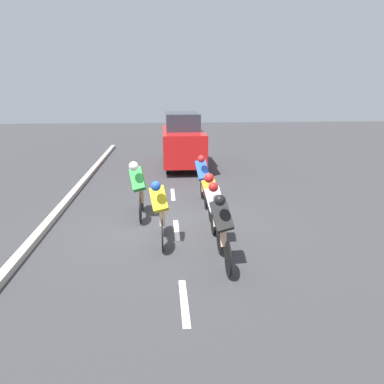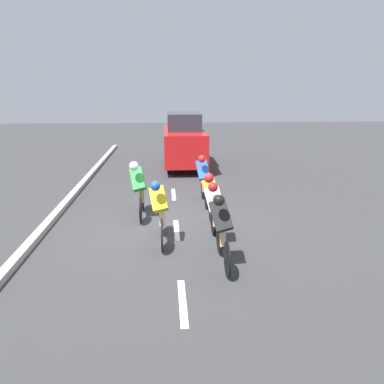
# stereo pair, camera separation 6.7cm
# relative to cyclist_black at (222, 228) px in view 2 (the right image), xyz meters

# --- Properties ---
(ground_plane) EXTENTS (60.00, 60.00, 0.00)m
(ground_plane) POSITION_rel_cyclist_black_xyz_m (0.80, -2.26, -0.78)
(ground_plane) COLOR #38383A
(lane_stripe_near) EXTENTS (0.12, 1.40, 0.01)m
(lane_stripe_near) POSITION_rel_cyclist_black_xyz_m (0.80, 1.24, -0.78)
(lane_stripe_near) COLOR white
(lane_stripe_near) RESTS_ON ground
(lane_stripe_mid) EXTENTS (0.12, 1.40, 0.01)m
(lane_stripe_mid) POSITION_rel_cyclist_black_xyz_m (0.80, -1.96, -0.78)
(lane_stripe_mid) COLOR white
(lane_stripe_mid) RESTS_ON ground
(lane_stripe_far) EXTENTS (0.12, 1.40, 0.01)m
(lane_stripe_far) POSITION_rel_cyclist_black_xyz_m (0.80, -5.16, -0.78)
(lane_stripe_far) COLOR white
(lane_stripe_far) RESTS_ON ground
(curb) EXTENTS (0.20, 27.44, 0.14)m
(curb) POSITION_rel_cyclist_black_xyz_m (4.00, -1.96, -0.71)
(curb) COLOR #A8A399
(curb) RESTS_ON ground
(cyclist_black) EXTENTS (0.46, 1.65, 1.50)m
(cyclist_black) POSITION_rel_cyclist_black_xyz_m (0.00, 0.00, 0.00)
(cyclist_black) COLOR black
(cyclist_black) RESTS_ON ground
(cyclist_white) EXTENTS (0.43, 1.71, 1.46)m
(cyclist_white) POSITION_rel_cyclist_black_xyz_m (-0.01, -1.07, -0.03)
(cyclist_white) COLOR black
(cyclist_white) RESTS_ON ground
(cyclist_blue) EXTENTS (0.43, 1.69, 1.51)m
(cyclist_blue) POSITION_rel_cyclist_black_xyz_m (-0.06, -4.07, 0.01)
(cyclist_blue) COLOR black
(cyclist_blue) RESTS_ON ground
(cyclist_orange) EXTENTS (0.46, 1.69, 1.45)m
(cyclist_orange) POSITION_rel_cyclist_black_xyz_m (-0.05, -1.98, -0.01)
(cyclist_orange) COLOR black
(cyclist_orange) RESTS_ON ground
(cyclist_green) EXTENTS (0.45, 1.69, 1.56)m
(cyclist_green) POSITION_rel_cyclist_black_xyz_m (1.75, -2.97, 0.05)
(cyclist_green) COLOR black
(cyclist_green) RESTS_ON ground
(cyclist_yellow) EXTENTS (0.43, 1.68, 1.48)m
(cyclist_yellow) POSITION_rel_cyclist_black_xyz_m (1.18, -1.19, -0.02)
(cyclist_yellow) COLOR black
(cyclist_yellow) RESTS_ON ground
(support_car) EXTENTS (1.70, 4.55, 2.32)m
(support_car) POSITION_rel_cyclist_black_xyz_m (0.23, -9.72, 0.37)
(support_car) COLOR black
(support_car) RESTS_ON ground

